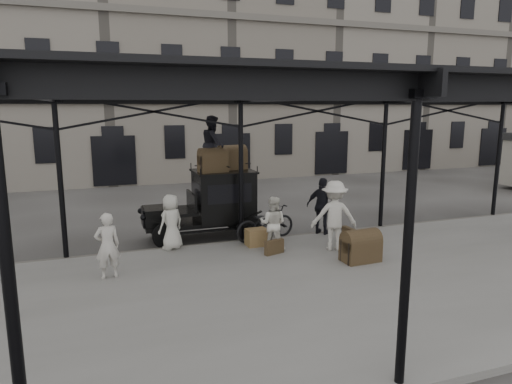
# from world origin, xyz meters

# --- Properties ---
(ground) EXTENTS (120.00, 120.00, 0.00)m
(ground) POSITION_xyz_m (0.00, 0.00, 0.00)
(ground) COLOR #383533
(ground) RESTS_ON ground
(platform) EXTENTS (28.00, 8.00, 0.15)m
(platform) POSITION_xyz_m (0.00, -2.00, 0.07)
(platform) COLOR slate
(platform) RESTS_ON ground
(canopy) EXTENTS (22.50, 9.00, 4.74)m
(canopy) POSITION_xyz_m (0.00, -1.72, 4.60)
(canopy) COLOR black
(canopy) RESTS_ON ground
(building_frontage) EXTENTS (64.00, 8.00, 14.00)m
(building_frontage) POSITION_xyz_m (0.00, 18.00, 7.00)
(building_frontage) COLOR slate
(building_frontage) RESTS_ON ground
(taxi) EXTENTS (3.65, 1.55, 2.18)m
(taxi) POSITION_xyz_m (-0.58, 3.07, 1.20)
(taxi) COLOR black
(taxi) RESTS_ON ground
(porter_left) EXTENTS (0.64, 0.47, 1.60)m
(porter_left) POSITION_xyz_m (-3.94, 0.04, 0.95)
(porter_left) COLOR beige
(porter_left) RESTS_ON platform
(porter_midleft) EXTENTS (0.96, 0.91, 1.56)m
(porter_midleft) POSITION_xyz_m (0.55, 0.76, 0.93)
(porter_midleft) COLOR silver
(porter_midleft) RESTS_ON platform
(porter_centre) EXTENTS (0.93, 0.83, 1.60)m
(porter_centre) POSITION_xyz_m (-2.16, 1.80, 0.95)
(porter_centre) COLOR beige
(porter_centre) RESTS_ON platform
(porter_official) EXTENTS (1.06, 1.08, 1.82)m
(porter_official) POSITION_xyz_m (2.66, 1.80, 1.06)
(porter_official) COLOR black
(porter_official) RESTS_ON platform
(porter_right) EXTENTS (1.46, 1.11, 2.00)m
(porter_right) POSITION_xyz_m (2.20, 0.22, 1.15)
(porter_right) COLOR beige
(porter_right) RESTS_ON platform
(bicycle) EXTENTS (2.16, 1.17, 1.08)m
(bicycle) POSITION_xyz_m (0.71, 1.80, 0.69)
(bicycle) COLOR black
(bicycle) RESTS_ON platform
(porter_roof) EXTENTS (0.86, 0.99, 1.74)m
(porter_roof) POSITION_xyz_m (-0.61, 2.97, 3.05)
(porter_roof) COLOR black
(porter_roof) RESTS_ON taxi
(steamer_trunk_roof_near) EXTENTS (0.92, 0.62, 0.63)m
(steamer_trunk_roof_near) POSITION_xyz_m (-0.66, 2.82, 2.50)
(steamer_trunk_roof_near) COLOR #4E3A24
(steamer_trunk_roof_near) RESTS_ON taxi
(steamer_trunk_roof_far) EXTENTS (0.97, 0.68, 0.66)m
(steamer_trunk_roof_far) POSITION_xyz_m (0.09, 3.27, 2.51)
(steamer_trunk_roof_far) COLOR #4E3A24
(steamer_trunk_roof_far) RESTS_ON taxi
(steamer_trunk_platform) EXTENTS (1.01, 0.64, 0.72)m
(steamer_trunk_platform) POSITION_xyz_m (2.39, -0.91, 0.51)
(steamer_trunk_platform) COLOR #4E3A24
(steamer_trunk_platform) RESTS_ON platform
(wicker_hamper) EXTENTS (0.62, 0.48, 0.50)m
(wicker_hamper) POSITION_xyz_m (0.25, 1.31, 0.40)
(wicker_hamper) COLOR olive
(wicker_hamper) RESTS_ON platform
(suitcase_upright) EXTENTS (0.18, 0.61, 0.45)m
(suitcase_upright) POSITION_xyz_m (2.99, 0.67, 0.38)
(suitcase_upright) COLOR #4E3A24
(suitcase_upright) RESTS_ON platform
(suitcase_flat) EXTENTS (0.62, 0.33, 0.40)m
(suitcase_flat) POSITION_xyz_m (0.45, 0.40, 0.35)
(suitcase_flat) COLOR #4E3A24
(suitcase_flat) RESTS_ON platform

